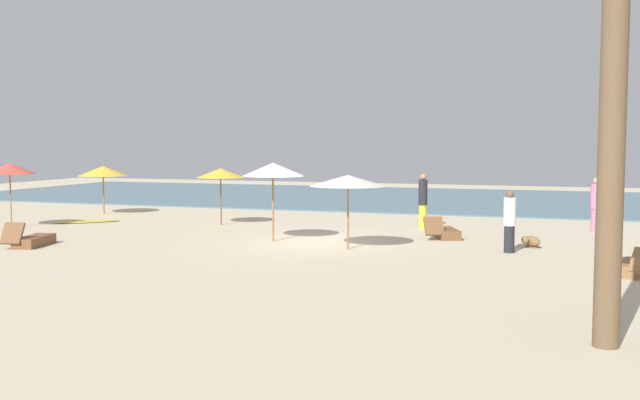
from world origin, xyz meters
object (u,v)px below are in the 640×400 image
object	(u,v)px
person_0	(423,200)
umbrella_4	(221,173)
lounger_1	(32,240)
surfboard	(87,222)
umbrella_3	(348,181)
umbrella_0	(10,169)
person_1	(510,221)
dog	(531,241)
lounger_0	(445,233)
umbrella_2	(273,170)
lounger_2	(632,267)
person_2	(596,205)
umbrella_1	(103,171)

from	to	relation	value
person_0	umbrella_4	bearing A→B (deg)	-170.62
lounger_1	surfboard	xyz separation A→B (m)	(-2.27, 5.65, -0.14)
umbrella_3	person_0	size ratio (longest dim) A/B	1.13
umbrella_0	umbrella_4	bearing A→B (deg)	26.68
umbrella_0	person_1	xyz separation A→B (m)	(16.58, -0.26, -1.19)
umbrella_0	dog	bearing A→B (deg)	3.00
umbrella_3	lounger_0	distance (m)	4.25
umbrella_4	surfboard	world-z (taller)	umbrella_4
umbrella_0	umbrella_2	bearing A→B (deg)	-1.20
lounger_2	person_1	size ratio (longest dim) A/B	1.07
person_2	surfboard	world-z (taller)	person_2
umbrella_1	umbrella_3	size ratio (longest dim) A/B	0.93
umbrella_0	lounger_1	bearing A→B (deg)	-42.66
umbrella_1	umbrella_3	xyz separation A→B (m)	(12.17, -6.18, 0.14)
umbrella_1	umbrella_0	bearing A→B (deg)	-91.60
lounger_0	umbrella_1	bearing A→B (deg)	168.39
umbrella_4	lounger_1	distance (m)	7.29
umbrella_3	person_2	world-z (taller)	umbrella_3
lounger_0	person_1	distance (m)	3.30
umbrella_1	umbrella_4	xyz separation A→B (m)	(6.21, -1.93, 0.09)
umbrella_1	lounger_2	bearing A→B (deg)	-22.16
umbrella_1	lounger_0	distance (m)	14.70
surfboard	lounger_2	bearing A→B (deg)	-15.54
umbrella_1	surfboard	world-z (taller)	umbrella_1
lounger_1	dog	bearing A→B (deg)	17.63
person_0	person_1	world-z (taller)	person_0
umbrella_0	umbrella_1	size ratio (longest dim) A/B	1.13
person_0	umbrella_0	bearing A→B (deg)	-161.96
umbrella_0	person_2	xyz separation A→B (m)	(18.89, 5.16, -1.14)
lounger_0	person_1	bearing A→B (deg)	-49.00
umbrella_2	lounger_1	xyz separation A→B (m)	(-6.08, -3.17, -1.96)
umbrella_2	person_0	xyz separation A→B (m)	(3.61, 4.55, -1.16)
person_0	dog	size ratio (longest dim) A/B	2.61
person_1	umbrella_1	bearing A→B (deg)	161.88
umbrella_0	umbrella_4	world-z (taller)	umbrella_0
umbrella_2	umbrella_3	distance (m)	2.72
lounger_2	person_2	xyz separation A→B (m)	(-0.57, 7.90, 0.73)
person_2	umbrella_3	bearing A→B (deg)	-136.57
umbrella_2	lounger_0	distance (m)	5.64
umbrella_0	surfboard	size ratio (longest dim) A/B	1.06
umbrella_4	lounger_0	world-z (taller)	umbrella_4
umbrella_4	person_0	xyz separation A→B (m)	(7.00, 1.16, -0.87)
umbrella_2	umbrella_1	bearing A→B (deg)	150.99
umbrella_2	person_2	size ratio (longest dim) A/B	1.30
umbrella_2	surfboard	bearing A→B (deg)	163.45
umbrella_1	lounger_2	distance (m)	20.91
lounger_0	lounger_2	size ratio (longest dim) A/B	0.99
person_0	umbrella_2	bearing A→B (deg)	-128.41
lounger_0	umbrella_3	bearing A→B (deg)	-123.48
lounger_1	lounger_2	distance (m)	15.81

